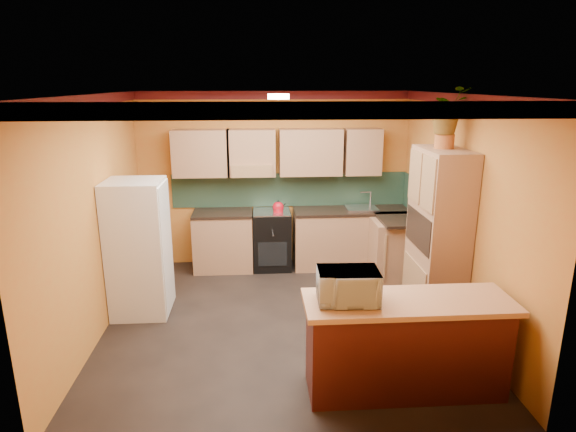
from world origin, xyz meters
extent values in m
plane|color=black|center=(0.00, 0.00, 0.00)|extent=(4.20, 4.20, 0.00)
cube|color=white|center=(0.00, 0.00, 2.70)|extent=(4.20, 4.20, 0.04)
cube|color=#BE8133|center=(0.00, 2.10, 1.35)|extent=(4.20, 0.04, 2.70)
cube|color=#BE8133|center=(0.00, -2.10, 1.35)|extent=(4.20, 0.04, 2.70)
cube|color=#BE8133|center=(-2.10, 0.00, 1.35)|extent=(0.04, 4.20, 2.70)
cube|color=#BE8133|center=(2.10, 0.00, 1.35)|extent=(0.04, 4.20, 2.70)
cube|color=#203B2E|center=(0.25, 2.09, 1.19)|extent=(3.70, 0.02, 0.53)
cube|color=#203B2E|center=(2.09, 1.40, 1.19)|extent=(0.02, 1.40, 0.53)
cube|color=tan|center=(0.10, 1.93, 1.80)|extent=(3.10, 0.34, 0.70)
cylinder|color=white|center=(0.00, 0.60, 2.66)|extent=(0.26, 0.26, 0.06)
cube|color=tan|center=(0.57, 1.80, 0.44)|extent=(3.65, 0.60, 0.88)
cube|color=black|center=(0.57, 1.80, 0.90)|extent=(3.65, 0.62, 0.04)
cube|color=black|center=(-0.06, 1.80, 0.46)|extent=(0.58, 0.58, 0.91)
cube|color=silver|center=(1.34, 1.80, 0.94)|extent=(0.48, 0.40, 0.03)
cube|color=tan|center=(1.80, 1.24, 0.44)|extent=(0.60, 0.80, 0.88)
cube|color=black|center=(1.80, 1.24, 0.90)|extent=(0.62, 0.80, 0.04)
cube|color=white|center=(-1.75, 0.38, 0.85)|extent=(0.68, 0.66, 1.70)
cube|color=tan|center=(1.85, -0.05, 1.05)|extent=(0.48, 0.90, 2.10)
cylinder|color=#A45627|center=(1.85, 0.00, 2.18)|extent=(0.22, 0.22, 0.16)
imported|color=tan|center=(1.85, 0.00, 2.52)|extent=(0.58, 0.54, 0.52)
cube|color=#521313|center=(1.07, -1.44, 0.44)|extent=(1.80, 0.55, 0.88)
cube|color=tan|center=(1.07, -1.44, 0.91)|extent=(1.90, 0.65, 0.05)
imported|color=white|center=(0.51, -1.44, 1.08)|extent=(0.55, 0.38, 0.30)
camera|label=1|loc=(-0.29, -5.34, 2.82)|focal=30.00mm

